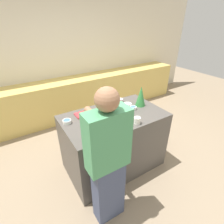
# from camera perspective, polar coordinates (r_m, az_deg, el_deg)

# --- Properties ---
(ground_plane) EXTENTS (12.00, 12.00, 0.00)m
(ground_plane) POSITION_cam_1_polar(r_m,az_deg,el_deg) (3.01, 0.57, -16.59)
(ground_plane) COLOR gray
(wall_back) EXTENTS (8.00, 0.05, 2.60)m
(wall_back) POSITION_cam_1_polar(r_m,az_deg,el_deg) (4.27, -16.54, 16.35)
(wall_back) COLOR beige
(wall_back) RESTS_ON ground_plane
(back_cabinet_block) EXTENTS (6.00, 0.60, 0.89)m
(back_cabinet_block) POSITION_cam_1_polar(r_m,az_deg,el_deg) (4.23, -13.63, 4.36)
(back_cabinet_block) COLOR #DBBC60
(back_cabinet_block) RESTS_ON ground_plane
(kitchen_island) EXTENTS (1.43, 0.85, 0.93)m
(kitchen_island) POSITION_cam_1_polar(r_m,az_deg,el_deg) (2.70, 0.61, -9.64)
(kitchen_island) COLOR #514C47
(kitchen_island) RESTS_ON ground_plane
(baking_tray) EXTENTS (0.40, 0.28, 0.01)m
(baking_tray) POSITION_cam_1_polar(r_m,az_deg,el_deg) (2.35, 0.30, -2.18)
(baking_tray) COLOR #9E9EA8
(baking_tray) RESTS_ON kitchen_island
(gingerbread_house) EXTENTS (0.18, 0.16, 0.32)m
(gingerbread_house) POSITION_cam_1_polar(r_m,az_deg,el_deg) (2.28, 0.32, 0.48)
(gingerbread_house) COLOR #5B2D14
(gingerbread_house) RESTS_ON baking_tray
(decorative_tree) EXTENTS (0.15, 0.15, 0.31)m
(decorative_tree) POSITION_cam_1_polar(r_m,az_deg,el_deg) (2.67, 9.40, 5.12)
(decorative_tree) COLOR #33843D
(decorative_tree) RESTS_ON kitchen_island
(candy_bowl_far_right) EXTENTS (0.10, 0.10, 0.04)m
(candy_bowl_far_right) POSITION_cam_1_polar(r_m,az_deg,el_deg) (2.60, 7.00, 1.36)
(candy_bowl_far_right) COLOR white
(candy_bowl_far_right) RESTS_ON kitchen_island
(candy_bowl_near_tray_left) EXTENTS (0.09, 0.09, 0.05)m
(candy_bowl_near_tray_left) POSITION_cam_1_polar(r_m,az_deg,el_deg) (2.82, 2.64, 3.93)
(candy_bowl_near_tray_left) COLOR silver
(candy_bowl_near_tray_left) RESTS_ON kitchen_island
(candy_bowl_near_tray_right) EXTENTS (0.11, 0.11, 0.05)m
(candy_bowl_near_tray_right) POSITION_cam_1_polar(r_m,az_deg,el_deg) (2.31, -14.51, -3.02)
(candy_bowl_near_tray_right) COLOR white
(candy_bowl_near_tray_right) RESTS_ON kitchen_island
(candy_bowl_far_left) EXTENTS (0.12, 0.12, 0.05)m
(candy_bowl_far_left) POSITION_cam_1_polar(r_m,az_deg,el_deg) (2.68, 5.14, 2.39)
(candy_bowl_far_left) COLOR white
(candy_bowl_far_left) RESTS_ON kitchen_island
(cookbook) EXTENTS (0.23, 0.16, 0.02)m
(cookbook) POSITION_cam_1_polar(r_m,az_deg,el_deg) (2.47, -9.20, -0.66)
(cookbook) COLOR #B23338
(cookbook) RESTS_ON kitchen_island
(mug) EXTENTS (0.09, 0.09, 0.09)m
(mug) POSITION_cam_1_polar(r_m,az_deg,el_deg) (2.25, 8.24, -2.75)
(mug) COLOR white
(mug) RESTS_ON kitchen_island
(person) EXTENTS (0.43, 0.54, 1.66)m
(person) POSITION_cam_1_polar(r_m,az_deg,el_deg) (1.84, -1.40, -15.82)
(person) COLOR #424C6B
(person) RESTS_ON ground_plane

